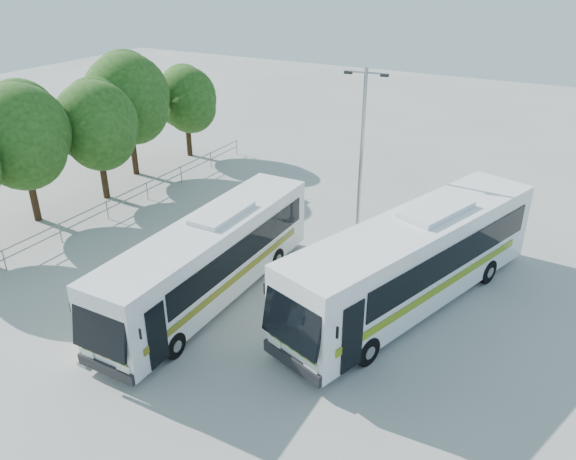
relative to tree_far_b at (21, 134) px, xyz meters
The scene contains 10 objects.
ground 13.85m from the tree_far_b, ahead, with size 100.00×100.00×0.00m, color #A5A5A0.
kerb_divider 11.65m from the tree_far_b, ahead, with size 0.40×16.00×0.15m, color #B2B2AD.
railing 5.62m from the tree_far_b, 42.90° to the left, with size 0.06×22.00×1.00m.
tree_far_b is the anchor object (origin of this frame).
tree_far_c 4.01m from the tree_far_b, 77.09° to the left, with size 4.97×4.69×6.49m.
tree_far_d 7.61m from the tree_far_b, 92.23° to the left, with size 5.62×5.30×7.33m.
tree_far_e 12.13m from the tree_far_b, 88.17° to the left, with size 4.54×4.28×5.92m.
coach_main 12.45m from the tree_far_b, ahead, with size 2.44×11.52×3.19m.
coach_adjacent 19.29m from the tree_far_b, ahead, with size 6.48×12.96×3.56m.
lamppost 16.18m from the tree_far_b, 21.89° to the left, with size 1.95×0.34×7.97m.
Camera 1 is at (10.70, -15.55, 12.18)m, focal length 35.00 mm.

